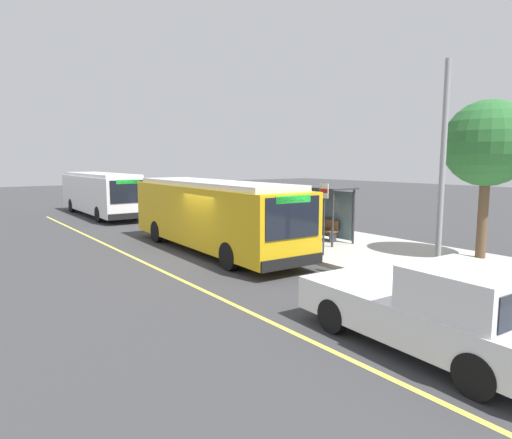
{
  "coord_description": "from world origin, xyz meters",
  "views": [
    {
      "loc": [
        14.76,
        -8.4,
        3.76
      ],
      "look_at": [
        1.75,
        1.12,
        1.64
      ],
      "focal_mm": 31.09,
      "sensor_mm": 36.0,
      "label": 1
    }
  ],
  "objects_px": {
    "transit_bus_main": "(212,213)",
    "transit_bus_second": "(101,193)",
    "pedestrian_commuter": "(256,218)",
    "waiting_bench": "(323,229)",
    "pickup_truck": "(433,311)",
    "route_sign_post": "(324,209)"
  },
  "relations": [
    {
      "from": "route_sign_post",
      "to": "pedestrian_commuter",
      "type": "bearing_deg",
      "value": 178.28
    },
    {
      "from": "route_sign_post",
      "to": "pickup_truck",
      "type": "bearing_deg",
      "value": -30.33
    },
    {
      "from": "transit_bus_second",
      "to": "pedestrian_commuter",
      "type": "bearing_deg",
      "value": 10.71
    },
    {
      "from": "transit_bus_main",
      "to": "route_sign_post",
      "type": "xyz_separation_m",
      "value": [
        3.92,
        2.63,
        0.34
      ]
    },
    {
      "from": "transit_bus_second",
      "to": "pickup_truck",
      "type": "height_order",
      "value": "transit_bus_second"
    },
    {
      "from": "transit_bus_second",
      "to": "waiting_bench",
      "type": "bearing_deg",
      "value": 16.91
    },
    {
      "from": "pickup_truck",
      "to": "transit_bus_main",
      "type": "bearing_deg",
      "value": 171.56
    },
    {
      "from": "route_sign_post",
      "to": "pedestrian_commuter",
      "type": "relative_size",
      "value": 1.66
    },
    {
      "from": "transit_bus_second",
      "to": "pedestrian_commuter",
      "type": "distance_m",
      "value": 14.78
    },
    {
      "from": "transit_bus_second",
      "to": "pedestrian_commuter",
      "type": "height_order",
      "value": "transit_bus_second"
    },
    {
      "from": "transit_bus_main",
      "to": "transit_bus_second",
      "type": "height_order",
      "value": "same"
    },
    {
      "from": "transit_bus_main",
      "to": "waiting_bench",
      "type": "height_order",
      "value": "transit_bus_main"
    },
    {
      "from": "transit_bus_second",
      "to": "route_sign_post",
      "type": "relative_size",
      "value": 4.01
    },
    {
      "from": "transit_bus_main",
      "to": "pedestrian_commuter",
      "type": "bearing_deg",
      "value": 103.66
    },
    {
      "from": "route_sign_post",
      "to": "transit_bus_second",
      "type": "bearing_deg",
      "value": -172.23
    },
    {
      "from": "transit_bus_main",
      "to": "transit_bus_second",
      "type": "distance_m",
      "value": 15.19
    },
    {
      "from": "pedestrian_commuter",
      "to": "waiting_bench",
      "type": "bearing_deg",
      "value": 47.68
    },
    {
      "from": "transit_bus_second",
      "to": "waiting_bench",
      "type": "relative_size",
      "value": 7.01
    },
    {
      "from": "waiting_bench",
      "to": "pedestrian_commuter",
      "type": "height_order",
      "value": "pedestrian_commuter"
    },
    {
      "from": "waiting_bench",
      "to": "transit_bus_second",
      "type": "bearing_deg",
      "value": -163.09
    },
    {
      "from": "route_sign_post",
      "to": "pedestrian_commuter",
      "type": "xyz_separation_m",
      "value": [
        -4.59,
        0.14,
        -0.84
      ]
    },
    {
      "from": "transit_bus_second",
      "to": "pickup_truck",
      "type": "bearing_deg",
      "value": -3.68
    }
  ]
}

